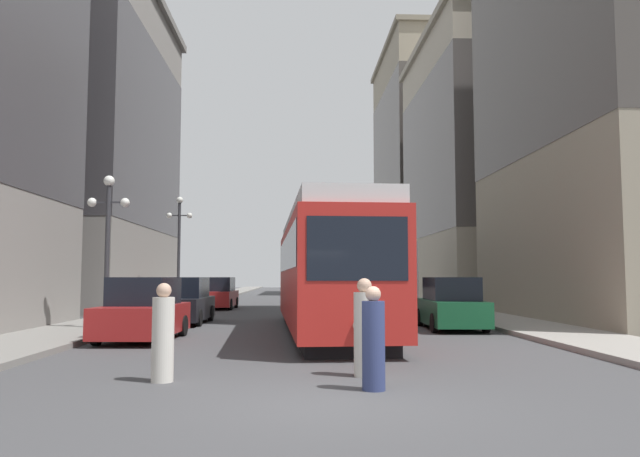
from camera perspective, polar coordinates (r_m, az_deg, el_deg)
name	(u,v)px	position (r m, az deg, el deg)	size (l,w,h in m)	color
ground_plane	(333,404)	(9.06, 1.25, -16.23)	(200.00, 200.00, 0.00)	#424244
sidewalk_left	(205,299)	(49.40, -10.79, -6.57)	(2.92, 120.00, 0.15)	gray
sidewalk_right	(396,299)	(49.58, 7.24, -6.60)	(2.92, 120.00, 0.15)	gray
streetcar	(325,269)	(20.17, 0.47, -3.83)	(3.29, 14.63, 3.89)	black
transit_bus	(374,275)	(33.84, 5.17, -4.39)	(2.72, 12.29, 3.45)	black
parked_car_left_near	(184,302)	(24.63, -12.74, -6.79)	(1.94, 4.63, 1.82)	black
parked_car_left_mid	(219,294)	(35.50, -9.55, -6.14)	(1.97, 4.49, 1.82)	black
parked_car_right_far	(451,305)	(21.89, 12.25, -7.08)	(2.03, 4.52, 1.82)	black
parked_car_left_far	(144,311)	(18.41, -16.31, -7.49)	(2.05, 4.30, 1.82)	black
pedestrian_crossing_near	(373,342)	(10.00, 5.07, -10.59)	(0.38, 0.38, 1.68)	navy
pedestrian_crossing_far	(365,330)	(11.34, 4.23, -9.58)	(0.40, 0.40, 1.80)	beige
pedestrian_on_sidewalk	(163,336)	(11.09, -14.61, -9.76)	(0.39, 0.39, 1.72)	beige
lamp_post_left_near	(108,226)	(21.48, -19.40, 0.20)	(1.41, 0.36, 5.10)	#333338
lamp_post_left_far	(179,235)	(33.63, -13.17, -0.65)	(1.41, 0.36, 6.05)	#333338
building_left_midblock	(64,143)	(40.10, -22.99, 7.44)	(11.42, 16.89, 19.35)	gray
building_right_corner	(438,168)	(66.73, 11.05, 5.65)	(12.02, 18.97, 26.43)	gray
building_right_midblock	(520,165)	(48.21, 18.33, 5.68)	(15.09, 17.79, 19.94)	#B2A893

